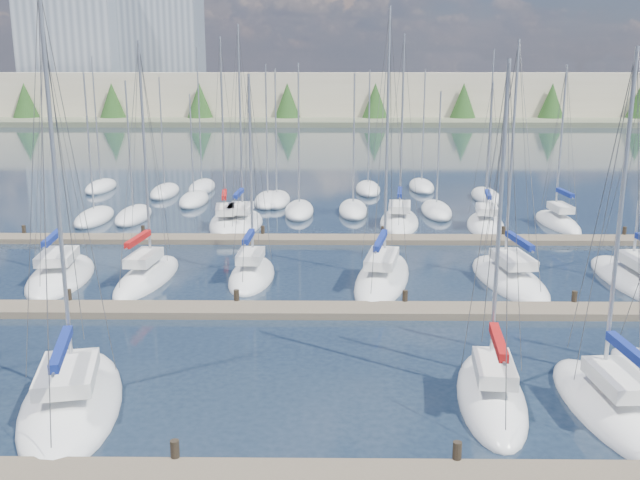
{
  "coord_description": "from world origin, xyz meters",
  "views": [
    {
      "loc": [
        0.32,
        -15.27,
        11.12
      ],
      "look_at": [
        0.0,
        14.0,
        4.0
      ],
      "focal_mm": 40.0,
      "sensor_mm": 36.0,
      "label": 1
    }
  ],
  "objects_px": {
    "sailboat_i": "(147,277)",
    "sailboat_m": "(638,281)",
    "sailboat_q": "(486,224)",
    "sailboat_p": "(399,221)",
    "sailboat_l": "(509,279)",
    "sailboat_e": "(610,407)",
    "sailboat_h": "(61,276)",
    "sailboat_d": "(491,396)",
    "sailboat_o": "(242,223)",
    "sailboat_n": "(226,224)",
    "sailboat_k": "(382,277)",
    "sailboat_j": "(252,275)",
    "sailboat_c": "(72,401)",
    "sailboat_r": "(558,222)"
  },
  "relations": [
    {
      "from": "sailboat_i",
      "to": "sailboat_m",
      "type": "bearing_deg",
      "value": 4.84
    },
    {
      "from": "sailboat_q",
      "to": "sailboat_p",
      "type": "xyz_separation_m",
      "value": [
        -6.07,
        0.95,
        0.01
      ]
    },
    {
      "from": "sailboat_l",
      "to": "sailboat_i",
      "type": "bearing_deg",
      "value": 173.65
    },
    {
      "from": "sailboat_m",
      "to": "sailboat_e",
      "type": "xyz_separation_m",
      "value": [
        -6.98,
        -14.32,
        0.01
      ]
    },
    {
      "from": "sailboat_h",
      "to": "sailboat_i",
      "type": "relative_size",
      "value": 1.04
    },
    {
      "from": "sailboat_q",
      "to": "sailboat_p",
      "type": "height_order",
      "value": "sailboat_p"
    },
    {
      "from": "sailboat_p",
      "to": "sailboat_d",
      "type": "height_order",
      "value": "sailboat_p"
    },
    {
      "from": "sailboat_o",
      "to": "sailboat_h",
      "type": "relative_size",
      "value": 1.08
    },
    {
      "from": "sailboat_e",
      "to": "sailboat_n",
      "type": "bearing_deg",
      "value": 117.32
    },
    {
      "from": "sailboat_k",
      "to": "sailboat_e",
      "type": "height_order",
      "value": "sailboat_k"
    },
    {
      "from": "sailboat_j",
      "to": "sailboat_l",
      "type": "distance_m",
      "value": 13.76
    },
    {
      "from": "sailboat_p",
      "to": "sailboat_l",
      "type": "bearing_deg",
      "value": -66.48
    },
    {
      "from": "sailboat_m",
      "to": "sailboat_p",
      "type": "distance_m",
      "value": 18.51
    },
    {
      "from": "sailboat_e",
      "to": "sailboat_k",
      "type": "bearing_deg",
      "value": 109.84
    },
    {
      "from": "sailboat_h",
      "to": "sailboat_c",
      "type": "distance_m",
      "value": 15.87
    },
    {
      "from": "sailboat_q",
      "to": "sailboat_i",
      "type": "bearing_deg",
      "value": -138.7
    },
    {
      "from": "sailboat_h",
      "to": "sailboat_k",
      "type": "distance_m",
      "value": 17.33
    },
    {
      "from": "sailboat_c",
      "to": "sailboat_p",
      "type": "relative_size",
      "value": 1.02
    },
    {
      "from": "sailboat_h",
      "to": "sailboat_i",
      "type": "xyz_separation_m",
      "value": [
        4.74,
        -0.21,
        0.02
      ]
    },
    {
      "from": "sailboat_r",
      "to": "sailboat_e",
      "type": "xyz_separation_m",
      "value": [
        -7.28,
        -28.83,
        -0.01
      ]
    },
    {
      "from": "sailboat_h",
      "to": "sailboat_j",
      "type": "distance_m",
      "value": 10.3
    },
    {
      "from": "sailboat_d",
      "to": "sailboat_i",
      "type": "bearing_deg",
      "value": 143.67
    },
    {
      "from": "sailboat_i",
      "to": "sailboat_k",
      "type": "bearing_deg",
      "value": 6.24
    },
    {
      "from": "sailboat_j",
      "to": "sailboat_e",
      "type": "xyz_separation_m",
      "value": [
        13.46,
        -15.21,
        -0.0
      ]
    },
    {
      "from": "sailboat_n",
      "to": "sailboat_h",
      "type": "distance_m",
      "value": 14.71
    },
    {
      "from": "sailboat_r",
      "to": "sailboat_i",
      "type": "height_order",
      "value": "sailboat_i"
    },
    {
      "from": "sailboat_j",
      "to": "sailboat_p",
      "type": "xyz_separation_m",
      "value": [
        9.32,
        13.91,
        -0.0
      ]
    },
    {
      "from": "sailboat_l",
      "to": "sailboat_p",
      "type": "height_order",
      "value": "sailboat_p"
    },
    {
      "from": "sailboat_h",
      "to": "sailboat_p",
      "type": "xyz_separation_m",
      "value": [
        19.62,
        14.09,
        0.01
      ]
    },
    {
      "from": "sailboat_n",
      "to": "sailboat_j",
      "type": "bearing_deg",
      "value": -82.84
    },
    {
      "from": "sailboat_l",
      "to": "sailboat_p",
      "type": "relative_size",
      "value": 0.94
    },
    {
      "from": "sailboat_n",
      "to": "sailboat_h",
      "type": "relative_size",
      "value": 1.02
    },
    {
      "from": "sailboat_h",
      "to": "sailboat_d",
      "type": "relative_size",
      "value": 1.13
    },
    {
      "from": "sailboat_n",
      "to": "sailboat_k",
      "type": "bearing_deg",
      "value": -58.81
    },
    {
      "from": "sailboat_j",
      "to": "sailboat_k",
      "type": "bearing_deg",
      "value": -0.62
    },
    {
      "from": "sailboat_m",
      "to": "sailboat_i",
      "type": "bearing_deg",
      "value": 176.17
    },
    {
      "from": "sailboat_k",
      "to": "sailboat_d",
      "type": "distance_m",
      "value": 14.34
    },
    {
      "from": "sailboat_c",
      "to": "sailboat_k",
      "type": "xyz_separation_m",
      "value": [
        11.55,
        14.64,
        0.01
      ]
    },
    {
      "from": "sailboat_m",
      "to": "sailboat_d",
      "type": "xyz_separation_m",
      "value": [
        -10.73,
        -13.53,
        0.02
      ]
    },
    {
      "from": "sailboat_m",
      "to": "sailboat_l",
      "type": "distance_m",
      "value": 6.7
    },
    {
      "from": "sailboat_h",
      "to": "sailboat_r",
      "type": "distance_m",
      "value": 33.97
    },
    {
      "from": "sailboat_c",
      "to": "sailboat_i",
      "type": "distance_m",
      "value": 14.6
    },
    {
      "from": "sailboat_c",
      "to": "sailboat_i",
      "type": "relative_size",
      "value": 1.09
    },
    {
      "from": "sailboat_n",
      "to": "sailboat_p",
      "type": "xyz_separation_m",
      "value": [
        12.51,
        1.21,
        -0.02
      ]
    },
    {
      "from": "sailboat_r",
      "to": "sailboat_l",
      "type": "relative_size",
      "value": 0.91
    },
    {
      "from": "sailboat_r",
      "to": "sailboat_o",
      "type": "bearing_deg",
      "value": 177.88
    },
    {
      "from": "sailboat_m",
      "to": "sailboat_r",
      "type": "height_order",
      "value": "sailboat_m"
    },
    {
      "from": "sailboat_o",
      "to": "sailboat_j",
      "type": "height_order",
      "value": "sailboat_o"
    },
    {
      "from": "sailboat_r",
      "to": "sailboat_e",
      "type": "height_order",
      "value": "sailboat_e"
    },
    {
      "from": "sailboat_l",
      "to": "sailboat_i",
      "type": "distance_m",
      "value": 19.31
    }
  ]
}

